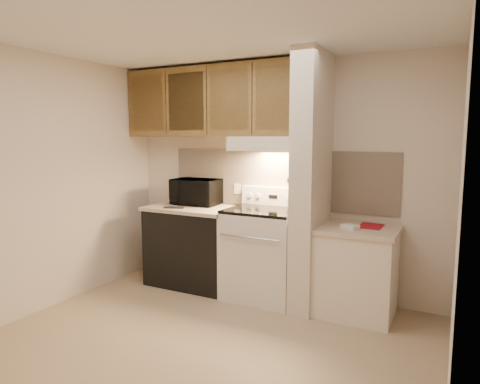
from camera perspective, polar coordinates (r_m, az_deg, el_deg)
The scene contains 50 objects.
floor at distance 3.78m, azimuth -4.49°, elevation -19.34°, with size 3.60×3.60×0.00m, color tan.
ceiling at distance 3.47m, azimuth -4.94°, elevation 20.73°, with size 3.60×3.60×0.00m, color white.
wall_back at distance 4.74m, azimuth 4.93°, elevation 1.93°, with size 3.60×0.02×2.50m, color beige.
wall_left at distance 4.61m, azimuth -24.06°, elevation 1.17°, with size 0.02×3.00×2.50m, color beige.
wall_right at distance 2.90m, azimuth 27.15°, elevation -2.31°, with size 0.02×3.00×2.50m, color beige.
backsplash at distance 4.73m, azimuth 4.87°, elevation 1.74°, with size 2.60×0.02×0.63m, color beige.
range_body at distance 4.57m, azimuth 3.16°, elevation -8.35°, with size 0.76×0.65×0.92m, color silver.
oven_window at distance 4.28m, azimuth 1.41°, elevation -8.87°, with size 0.50×0.01×0.30m, color black.
oven_handle at distance 4.19m, azimuth 1.19°, elevation -6.11°, with size 0.02×0.02×0.65m, color silver.
cooktop at distance 4.46m, azimuth 3.20°, elevation -2.47°, with size 0.74×0.64×0.03m, color black.
range_backguard at distance 4.70m, azimuth 4.63°, elevation -0.56°, with size 0.76×0.08×0.20m, color silver.
range_display at distance 4.67m, azimuth 4.43°, elevation -0.62°, with size 0.10×0.01×0.04m, color black.
range_knob_left_outer at distance 4.78m, azimuth 1.32°, elevation -0.41°, with size 0.05×0.05×0.02m, color silver.
range_knob_left_inner at distance 4.73m, azimuth 2.41°, elevation -0.49°, with size 0.05×0.05×0.02m, color silver.
range_knob_right_inner at distance 4.60m, azimuth 6.48°, elevation -0.77°, with size 0.05×0.05×0.02m, color silver.
range_knob_right_outer at distance 4.56m, azimuth 7.66°, elevation -0.85°, with size 0.05×0.05×0.02m, color silver.
dishwasher_front at distance 4.99m, azimuth -6.13°, elevation -7.31°, with size 1.00×0.63×0.87m, color black.
left_countertop at distance 4.90m, azimuth -6.20°, elevation -2.16°, with size 1.04×0.67×0.04m, color beige.
spoon_rest at distance 4.80m, azimuth -8.80°, elevation -2.05°, with size 0.23×0.07×0.02m, color black.
teal_jar at distance 5.22m, azimuth -8.31°, elevation -0.83°, with size 0.09×0.09×0.10m, color #275A52.
outlet at distance 4.93m, azimuth -0.36°, elevation 0.42°, with size 0.08×0.01×0.12m, color silver.
microwave at distance 5.02m, azimuth -5.83°, elevation 0.04°, with size 0.54×0.37×0.30m, color black.
partition_pillar at distance 4.24m, azimuth 9.52°, elevation 1.21°, with size 0.22×0.70×2.50m, color beige.
pillar_trim at distance 4.27m, azimuth 8.05°, elevation 1.96°, with size 0.01×0.70×0.04m, color brown.
knife_strip at distance 4.22m, azimuth 7.76°, elevation 2.18°, with size 0.02×0.42×0.04m, color black.
knife_blade_a at distance 4.09m, azimuth 6.87°, elevation 0.63°, with size 0.01×0.04×0.16m, color silver.
knife_handle_a at distance 4.06m, azimuth 6.79°, elevation 2.70°, with size 0.02×0.02×0.10m, color black.
knife_blade_b at distance 4.15m, azimuth 7.16°, elevation 0.58°, with size 0.01×0.04×0.18m, color silver.
knife_handle_b at distance 4.13m, azimuth 7.19°, elevation 2.78°, with size 0.02×0.02×0.10m, color black.
knife_blade_c at distance 4.23m, azimuth 7.56°, elevation 0.56°, with size 0.01×0.04×0.20m, color silver.
knife_handle_c at distance 4.21m, azimuth 7.57°, elevation 2.85°, with size 0.02×0.02×0.10m, color black.
knife_blade_d at distance 4.30m, azimuth 7.89°, elevation 0.93°, with size 0.01×0.04×0.16m, color silver.
knife_handle_d at distance 4.30m, azimuth 7.99°, elevation 2.94°, with size 0.02×0.02×0.10m, color black.
knife_blade_e at distance 4.39m, azimuth 8.30°, elevation 0.93°, with size 0.01×0.04×0.18m, color silver.
knife_handle_e at distance 4.37m, azimuth 8.33°, elevation 3.00°, with size 0.02×0.02×0.10m, color black.
oven_mitt at distance 4.44m, azimuth 8.55°, elevation 0.63°, with size 0.03×0.10×0.24m, color slate.
right_cab_base at distance 4.29m, azimuth 15.23°, elevation -10.40°, with size 0.70×0.60×0.81m, color silver.
right_countertop at distance 4.19m, azimuth 15.42°, elevation -4.85°, with size 0.74×0.64×0.04m, color beige.
red_folder at distance 4.26m, azimuth 17.03°, elevation -4.36°, with size 0.21×0.28×0.01m, color #A2121E.
white_box at distance 4.09m, azimuth 14.47°, elevation -4.52°, with size 0.15×0.10×0.04m, color white.
range_hood at distance 4.51m, azimuth 3.92°, elevation 6.44°, with size 0.78×0.44×0.15m, color silver.
hood_lip at distance 4.32m, azimuth 2.80°, elevation 5.81°, with size 0.78×0.04×0.06m, color silver.
upper_cabinets at distance 4.88m, azimuth -3.44°, elevation 11.92°, with size 2.18×0.33×0.77m, color brown.
cab_door_a at distance 5.22m, azimuth -12.27°, elevation 11.47°, with size 0.46×0.01×0.63m, color brown.
cab_gap_a at distance 5.05m, azimuth -9.84°, elevation 11.67°, with size 0.01×0.01×0.73m, color black.
cab_door_b at distance 4.89m, azimuth -7.23°, elevation 11.86°, with size 0.46×0.01×0.63m, color brown.
cab_gap_b at distance 4.74m, azimuth -4.45°, elevation 12.04°, with size 0.01×0.01×0.73m, color black.
cab_door_c at distance 4.61m, azimuth -1.50°, elevation 12.20°, with size 0.46×0.01×0.63m, color brown.
cab_gap_c at distance 4.48m, azimuth 1.63°, elevation 12.33°, with size 0.01×0.01×0.73m, color black.
cab_door_d at distance 4.37m, azimuth 4.93°, elevation 12.43°, with size 0.46×0.01×0.63m, color brown.
Camera 1 is at (1.79, -2.86, 1.70)m, focal length 32.00 mm.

